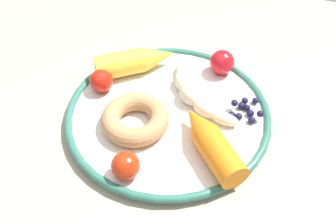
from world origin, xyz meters
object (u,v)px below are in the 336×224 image
carrot_orange (210,142)px  tomato_mid (126,166)px  carrot_yellow (136,61)px  plate (168,113)px  dining_table (145,161)px  banana (194,94)px  tomato_near (101,81)px  donut (135,120)px  blueberry_pile (245,110)px  tomato_far (222,62)px

carrot_orange → tomato_mid: bearing=36.1°
carrot_yellow → plate: bearing=135.9°
dining_table → banana: banana is taller
banana → tomato_near: (0.15, 0.02, 0.01)m
tomato_mid → donut: bearing=-77.2°
donut → blueberry_pile: 0.17m
blueberry_pile → tomato_mid: tomato_mid is taller
tomato_mid → tomato_far: bearing=-108.0°
dining_table → plate: 0.10m
dining_table → tomato_mid: (-0.01, 0.09, 0.11)m
banana → donut: 0.11m
tomato_far → tomato_mid: bearing=72.0°
dining_table → blueberry_pile: size_ratio=20.84×
dining_table → carrot_orange: 0.15m
donut → blueberry_pile: size_ratio=1.88×
carrot_orange → dining_table: bearing=-7.5°
blueberry_pile → donut: bearing=26.2°
blueberry_pile → banana: bearing=-4.6°
plate → tomato_mid: tomato_mid is taller
donut → tomato_near: tomato_near is taller
plate → carrot_orange: carrot_orange is taller
banana → tomato_far: size_ratio=3.04×
plate → tomato_mid: (0.02, 0.13, 0.02)m
carrot_orange → tomato_mid: 0.12m
banana → donut: bearing=49.2°
tomato_mid → blueberry_pile: bearing=-130.2°
blueberry_pile → tomato_far: bearing=-57.7°
dining_table → blueberry_pile: bearing=-152.9°
carrot_orange → donut: (0.12, -0.01, -0.01)m
carrot_yellow → tomato_far: size_ratio=3.24×
plate → donut: (0.04, 0.04, 0.02)m
carrot_yellow → donut: size_ratio=1.35×
dining_table → tomato_near: tomato_near is taller
donut → tomato_near: bearing=-37.3°
carrot_orange → tomato_far: size_ratio=3.04×
carrot_yellow → tomato_near: size_ratio=3.57×
carrot_yellow → tomato_near: (0.04, 0.06, -0.00)m
banana → tomato_far: (-0.03, -0.08, 0.01)m
carrot_yellow → tomato_far: bearing=-164.2°
banana → carrot_yellow: size_ratio=0.94×
blueberry_pile → tomato_near: bearing=3.6°
banana → carrot_yellow: 0.12m
carrot_orange → carrot_yellow: (0.16, -0.13, 0.00)m
banana → carrot_yellow: (0.11, -0.04, 0.01)m
plate → tomato_near: bearing=-8.5°
dining_table → tomato_mid: tomato_mid is taller
banana → plate: bearing=50.4°
dining_table → banana: bearing=-127.3°
plate → carrot_yellow: carrot_yellow is taller
dining_table → tomato_far: tomato_far is taller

